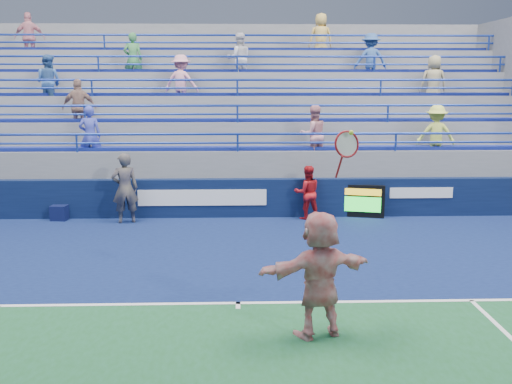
{
  "coord_description": "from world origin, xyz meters",
  "views": [
    {
      "loc": [
        0.02,
        -9.34,
        3.81
      ],
      "look_at": [
        0.39,
        2.5,
        1.5
      ],
      "focal_mm": 40.0,
      "sensor_mm": 36.0,
      "label": 1
    }
  ],
  "objects_px": {
    "line_judge": "(125,188)",
    "judge_chair": "(60,211)",
    "ball_girl": "(307,193)",
    "serve_speed_board": "(360,201)",
    "tennis_player": "(320,274)"
  },
  "relations": [
    {
      "from": "line_judge",
      "to": "judge_chair",
      "type": "bearing_deg",
      "value": -28.58
    },
    {
      "from": "judge_chair",
      "to": "ball_girl",
      "type": "relative_size",
      "value": 0.51
    },
    {
      "from": "serve_speed_board",
      "to": "judge_chair",
      "type": "distance_m",
      "value": 8.42
    },
    {
      "from": "judge_chair",
      "to": "line_judge",
      "type": "xyz_separation_m",
      "value": [
        1.9,
        -0.39,
        0.72
      ]
    },
    {
      "from": "serve_speed_board",
      "to": "line_judge",
      "type": "distance_m",
      "value": 6.55
    },
    {
      "from": "serve_speed_board",
      "to": "tennis_player",
      "type": "height_order",
      "value": "tennis_player"
    },
    {
      "from": "tennis_player",
      "to": "ball_girl",
      "type": "relative_size",
      "value": 2.06
    },
    {
      "from": "judge_chair",
      "to": "line_judge",
      "type": "distance_m",
      "value": 2.07
    },
    {
      "from": "serve_speed_board",
      "to": "judge_chair",
      "type": "bearing_deg",
      "value": -179.64
    },
    {
      "from": "tennis_player",
      "to": "line_judge",
      "type": "height_order",
      "value": "tennis_player"
    },
    {
      "from": "serve_speed_board",
      "to": "ball_girl",
      "type": "bearing_deg",
      "value": -174.7
    },
    {
      "from": "ball_girl",
      "to": "line_judge",
      "type": "bearing_deg",
      "value": -3.08
    },
    {
      "from": "line_judge",
      "to": "tennis_player",
      "type": "bearing_deg",
      "value": 103.98
    },
    {
      "from": "line_judge",
      "to": "ball_girl",
      "type": "distance_m",
      "value": 5.0
    },
    {
      "from": "judge_chair",
      "to": "ball_girl",
      "type": "distance_m",
      "value": 6.91
    }
  ]
}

